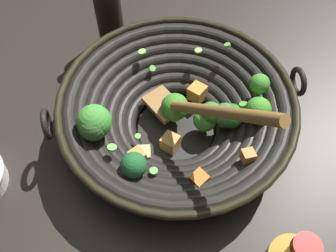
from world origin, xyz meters
The scene contains 3 objects.
ground_plane centered at (0.00, 0.00, 0.00)m, with size 4.00×4.00×0.00m, color #28231E.
wok centered at (0.00, 0.00, 0.06)m, with size 0.42×0.43×0.27m.
soy_sauce_bottle centered at (-0.19, -0.20, 0.08)m, with size 0.06×0.06×0.20m.
Camera 1 is at (0.39, 0.09, 0.64)m, focal length 42.07 mm.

